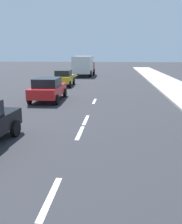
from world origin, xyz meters
TOP-DOWN VIEW (x-y plane):
  - ground_plane at (0.00, 20.00)m, footprint 160.00×160.00m
  - lane_stripe_2 at (0.00, 9.41)m, footprint 0.16×1.80m
  - lane_stripe_3 at (0.00, 14.15)m, footprint 0.16×1.80m
  - lane_stripe_4 at (0.00, 16.18)m, footprint 0.16×1.80m
  - lane_stripe_5 at (0.00, 21.11)m, footprint 0.16×1.80m
  - parked_car_red at (-3.20, 21.07)m, footprint 2.04×4.27m
  - parked_car_yellow at (-3.76, 29.05)m, footprint 1.86×3.84m
  - delivery_truck at (-3.16, 40.03)m, footprint 2.79×6.29m

SIDE VIEW (x-z plane):
  - ground_plane at x=0.00m, z-range 0.00..0.00m
  - lane_stripe_2 at x=0.00m, z-range 0.00..0.01m
  - lane_stripe_3 at x=0.00m, z-range 0.00..0.01m
  - lane_stripe_4 at x=0.00m, z-range 0.00..0.01m
  - lane_stripe_5 at x=0.00m, z-range 0.00..0.01m
  - parked_car_yellow at x=-3.76m, z-range 0.05..1.62m
  - parked_car_red at x=-3.20m, z-range 0.05..1.62m
  - delivery_truck at x=-3.16m, z-range 0.10..2.90m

